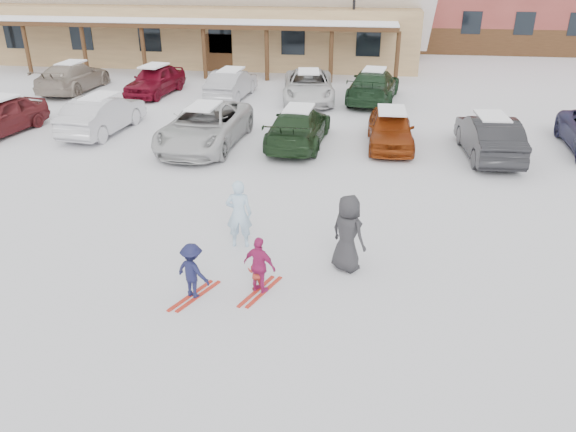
# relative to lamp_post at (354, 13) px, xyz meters

# --- Properties ---
(ground) EXTENTS (160.00, 160.00, 0.00)m
(ground) POSITION_rel_lamp_post_xyz_m (-1.05, -23.85, -3.43)
(ground) COLOR white
(ground) RESTS_ON ground
(lamp_post) EXTENTS (0.50, 0.25, 6.06)m
(lamp_post) POSITION_rel_lamp_post_xyz_m (0.00, 0.00, 0.00)
(lamp_post) COLOR black
(lamp_post) RESTS_ON ground
(adult_skier) EXTENTS (0.69, 0.49, 1.76)m
(adult_skier) POSITION_rel_lamp_post_xyz_m (-2.00, -22.65, -2.55)
(adult_skier) COLOR #ADD2ED
(adult_skier) RESTS_ON ground
(toddler_red) EXTENTS (0.49, 0.41, 0.91)m
(toddler_red) POSITION_rel_lamp_post_xyz_m (-1.19, -24.60, -2.98)
(toddler_red) COLOR #AA3125
(toddler_red) RESTS_ON ground
(child_navy) EXTENTS (0.94, 0.77, 1.26)m
(child_navy) POSITION_rel_lamp_post_xyz_m (-2.48, -25.03, -2.80)
(child_navy) COLOR #16193D
(child_navy) RESTS_ON ground
(skis_child_navy) EXTENTS (0.77, 1.35, 0.03)m
(skis_child_navy) POSITION_rel_lamp_post_xyz_m (-2.48, -25.03, -3.42)
(skis_child_navy) COLOR #B42719
(skis_child_navy) RESTS_ON ground
(child_magenta) EXTENTS (0.84, 0.59, 1.33)m
(child_magenta) POSITION_rel_lamp_post_xyz_m (-1.11, -24.68, -2.77)
(child_magenta) COLOR #AD2162
(child_magenta) RESTS_ON ground
(skis_child_magenta) EXTENTS (0.71, 1.37, 0.03)m
(skis_child_magenta) POSITION_rel_lamp_post_xyz_m (-1.11, -24.68, -3.42)
(skis_child_magenta) COLOR #B42719
(skis_child_magenta) RESTS_ON ground
(bystander_dark) EXTENTS (1.07, 1.02, 1.85)m
(bystander_dark) POSITION_rel_lamp_post_xyz_m (0.70, -23.42, -2.51)
(bystander_dark) COLOR #29292B
(bystander_dark) RESTS_ON ground
(parked_car_0) EXTENTS (2.40, 4.45, 1.44)m
(parked_car_0) POSITION_rel_lamp_post_xyz_m (-13.52, -14.60, -2.71)
(parked_car_0) COLOR maroon
(parked_car_0) RESTS_ON ground
(parked_car_1) EXTENTS (2.03, 4.68, 1.50)m
(parked_car_1) POSITION_rel_lamp_post_xyz_m (-9.54, -13.88, -2.69)
(parked_car_1) COLOR #BCBBC1
(parked_car_1) RESTS_ON ground
(parked_car_2) EXTENTS (2.89, 5.68, 1.54)m
(parked_car_2) POSITION_rel_lamp_post_xyz_m (-4.98, -14.98, -2.66)
(parked_car_2) COLOR silver
(parked_car_2) RESTS_ON ground
(parked_car_3) EXTENTS (2.28, 4.97, 1.41)m
(parked_car_3) POSITION_rel_lamp_post_xyz_m (-1.50, -14.39, -2.73)
(parked_car_3) COLOR #1B311A
(parked_car_3) RESTS_ON ground
(parked_car_4) EXTENTS (1.72, 4.13, 1.40)m
(parked_car_4) POSITION_rel_lamp_post_xyz_m (1.94, -14.11, -2.73)
(parked_car_4) COLOR maroon
(parked_car_4) RESTS_ON ground
(parked_car_5) EXTENTS (1.81, 4.61, 1.49)m
(parked_car_5) POSITION_rel_lamp_post_xyz_m (5.37, -14.83, -2.69)
(parked_car_5) COLOR black
(parked_car_5) RESTS_ON ground
(parked_car_7) EXTENTS (2.28, 5.17, 1.48)m
(parked_car_7) POSITION_rel_lamp_post_xyz_m (-14.26, -7.04, -2.69)
(parked_car_7) COLOR gray
(parked_car_7) RESTS_ON ground
(parked_car_8) EXTENTS (2.30, 4.51, 1.47)m
(parked_car_8) POSITION_rel_lamp_post_xyz_m (-9.73, -7.22, -2.70)
(parked_car_8) COLOR maroon
(parked_car_8) RESTS_ON ground
(parked_car_9) EXTENTS (1.86, 4.42, 1.42)m
(parked_car_9) POSITION_rel_lamp_post_xyz_m (-5.69, -7.47, -2.72)
(parked_car_9) COLOR #9C9BA0
(parked_car_9) RESTS_ON ground
(parked_car_10) EXTENTS (2.98, 5.45, 1.45)m
(parked_car_10) POSITION_rel_lamp_post_xyz_m (-1.84, -7.49, -2.71)
(parked_car_10) COLOR silver
(parked_car_10) RESTS_ON ground
(parked_car_11) EXTENTS (2.84, 5.54, 1.54)m
(parked_car_11) POSITION_rel_lamp_post_xyz_m (1.31, -7.12, -2.66)
(parked_car_11) COLOR #1A351E
(parked_car_11) RESTS_ON ground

